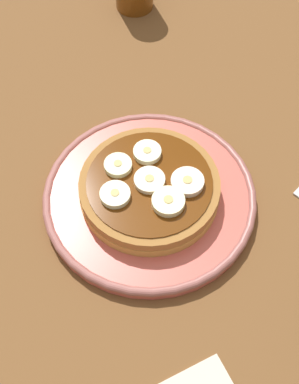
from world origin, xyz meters
The scene contains 9 objects.
ground_plane centered at (0.00, 0.00, -1.50)cm, with size 140.00×140.00×3.00cm, color brown.
plate centered at (0.00, 0.00, 0.86)cm, with size 23.30×23.30×1.60cm.
pancake_stack centered at (-0.13, -0.16, 2.58)cm, with size 15.35×15.28×2.53cm.
banana_slice_0 centered at (0.25, 0.48, 4.07)cm, with size 3.28×3.28×0.82cm.
banana_slice_1 centered at (-3.29, 0.05, 4.16)cm, with size 3.41×3.41×0.99cm.
banana_slice_2 centered at (-2.50, -3.05, 4.15)cm, with size 3.49×3.49×0.96cm.
banana_slice_3 centered at (3.08, -1.88, 4.12)cm, with size 3.04×3.04×0.91cm.
banana_slice_4 centered at (0.56, 3.91, 4.11)cm, with size 3.18×3.18×0.88cm.
banana_slice_5 centered at (3.47, 1.64, 4.10)cm, with size 2.99×2.99×0.88cm.
Camera 1 is at (-24.91, 17.64, 49.05)cm, focal length 48.82 mm.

